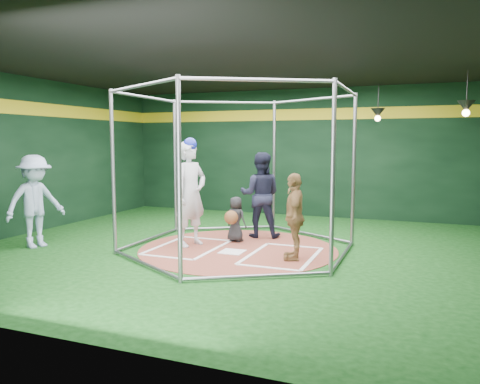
% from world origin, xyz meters
% --- Properties ---
extents(room_shell, '(10.10, 9.10, 3.53)m').
position_xyz_m(room_shell, '(0.00, 0.01, 1.75)').
color(room_shell, '#0C350D').
rests_on(room_shell, ground).
extents(clay_disc, '(3.80, 3.80, 0.01)m').
position_xyz_m(clay_disc, '(0.00, 0.00, 0.01)').
color(clay_disc, brown).
rests_on(clay_disc, ground).
extents(home_plate, '(0.43, 0.43, 0.01)m').
position_xyz_m(home_plate, '(0.00, -0.30, 0.02)').
color(home_plate, white).
rests_on(home_plate, clay_disc).
extents(batter_box_left, '(1.17, 1.77, 0.01)m').
position_xyz_m(batter_box_left, '(-0.95, -0.25, 0.02)').
color(batter_box_left, white).
rests_on(batter_box_left, clay_disc).
extents(batter_box_right, '(1.17, 1.77, 0.01)m').
position_xyz_m(batter_box_right, '(0.95, -0.25, 0.02)').
color(batter_box_right, white).
rests_on(batter_box_right, clay_disc).
extents(batting_cage, '(4.05, 4.67, 3.00)m').
position_xyz_m(batting_cage, '(-0.00, -0.00, 1.50)').
color(batting_cage, gray).
rests_on(batting_cage, ground).
extents(pendant_lamp_near, '(0.34, 0.34, 0.90)m').
position_xyz_m(pendant_lamp_near, '(2.20, 3.60, 2.74)').
color(pendant_lamp_near, black).
rests_on(pendant_lamp_near, room_shell).
extents(pendant_lamp_far, '(0.34, 0.34, 0.90)m').
position_xyz_m(pendant_lamp_far, '(4.00, 2.00, 2.74)').
color(pendant_lamp_far, black).
rests_on(pendant_lamp_far, room_shell).
extents(batter_figure, '(0.71, 0.87, 2.13)m').
position_xyz_m(batter_figure, '(-0.98, -0.05, 1.06)').
color(batter_figure, '#B9BAC0').
rests_on(batter_figure, clay_disc).
extents(visitor_leopard, '(0.59, 0.95, 1.51)m').
position_xyz_m(visitor_leopard, '(1.20, -0.39, 0.77)').
color(visitor_leopard, tan).
rests_on(visitor_leopard, clay_disc).
extents(catcher_figure, '(0.51, 0.58, 0.93)m').
position_xyz_m(catcher_figure, '(-0.29, 0.56, 0.49)').
color(catcher_figure, black).
rests_on(catcher_figure, clay_disc).
extents(umpire, '(1.02, 0.87, 1.82)m').
position_xyz_m(umpire, '(0.03, 1.23, 0.92)').
color(umpire, black).
rests_on(umpire, clay_disc).
extents(bystander_blue, '(1.00, 1.32, 1.81)m').
position_xyz_m(bystander_blue, '(-3.76, -1.26, 0.90)').
color(bystander_blue, '#9CB0CF').
rests_on(bystander_blue, ground).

